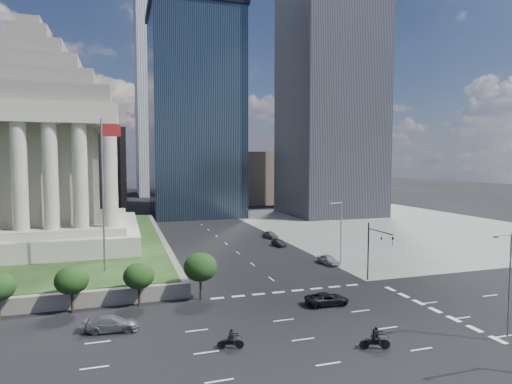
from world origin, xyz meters
name	(u,v)px	position (x,y,z in m)	size (l,w,h in m)	color
ground	(187,213)	(0.00, 100.00, 0.00)	(500.00, 500.00, 0.00)	black
sidewalk_ne	(386,224)	(46.00, 60.00, 0.01)	(68.00, 90.00, 0.03)	slate
war_memorial	(34,132)	(-34.00, 48.00, 21.40)	(34.00, 34.00, 39.00)	gray
flagpole	(104,186)	(-21.83, 24.00, 13.11)	(2.52, 0.24, 20.00)	slate
midrise_glass	(195,116)	(2.00, 95.00, 30.00)	(26.00, 26.00, 60.00)	black
skyscraper_tall	(176,3)	(8.00, 185.00, 95.00)	(40.00, 40.00, 190.00)	gray
highrise_ne	(330,51)	(42.00, 85.00, 50.00)	(26.00, 28.00, 100.00)	black
building_filler_ne	(255,177)	(32.00, 130.00, 10.00)	(20.00, 30.00, 20.00)	brown
building_filler_nw	(91,168)	(-30.00, 130.00, 14.00)	(24.00, 30.00, 28.00)	brown
traffic_signal_ne	(376,245)	(12.50, 13.70, 5.25)	(0.30, 5.74, 8.00)	black
street_lamp_south	(508,280)	(13.33, -6.00, 5.66)	(2.13, 0.22, 10.00)	slate
street_lamp_north	(340,229)	(13.33, 25.00, 5.66)	(2.13, 0.22, 10.00)	slate
pickup_truck	(327,299)	(2.44, 7.90, 0.69)	(4.99, 2.30, 1.39)	black
suv_grey	(113,324)	(-20.76, 7.32, 0.73)	(5.05, 2.05, 1.46)	#56585E
parked_sedan_near	(328,260)	(11.50, 25.29, 0.74)	(4.37, 1.76, 1.49)	gray
parked_sedan_mid	(279,243)	(9.00, 41.16, 0.61)	(3.72, 1.30, 1.23)	black
parked_sedan_far	(271,235)	(10.48, 50.03, 0.77)	(4.51, 1.82, 1.54)	#55565C
motorcycle_lead	(375,338)	(1.10, -3.76, 1.01)	(2.72, 0.74, 2.03)	black
motorcycle_trail	(230,339)	(-10.86, 0.12, 0.88)	(2.36, 0.64, 1.76)	black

